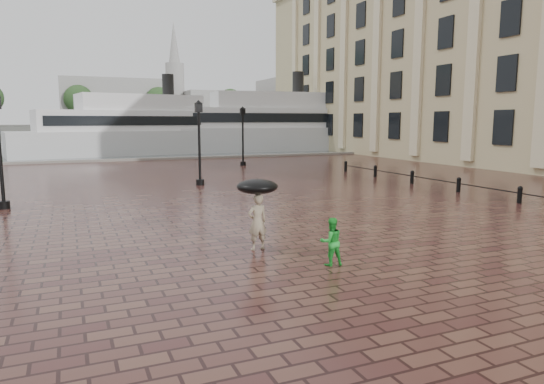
% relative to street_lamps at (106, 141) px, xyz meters
% --- Properties ---
extents(ground, '(300.00, 300.00, 0.00)m').
position_rel_street_lamps_xyz_m(ground, '(1.50, -17.50, -2.33)').
color(ground, '#391B1A').
rests_on(ground, ground).
extents(harbour_water, '(240.00, 240.00, 0.00)m').
position_rel_street_lamps_xyz_m(harbour_water, '(1.50, 74.50, -2.33)').
color(harbour_water, '#444E52').
rests_on(harbour_water, ground).
extents(quay_edge, '(80.00, 0.60, 0.30)m').
position_rel_street_lamps_xyz_m(quay_edge, '(1.50, 14.50, -2.33)').
color(quay_edge, slate).
rests_on(quay_edge, ground).
extents(far_shore, '(300.00, 60.00, 2.00)m').
position_rel_street_lamps_xyz_m(far_shore, '(1.50, 142.50, -1.33)').
color(far_shore, '#4C4C47').
rests_on(far_shore, ground).
extents(distant_skyline, '(102.50, 22.00, 33.00)m').
position_rel_street_lamps_xyz_m(distant_skyline, '(49.64, 132.50, 7.13)').
color(distant_skyline, gray).
rests_on(distant_skyline, ground).
extents(far_trees, '(188.00, 8.00, 13.50)m').
position_rel_street_lamps_xyz_m(far_trees, '(1.50, 120.50, 7.09)').
color(far_trees, '#2D2119').
rests_on(far_trees, ground).
extents(bollard_row, '(0.22, 21.22, 0.73)m').
position_rel_street_lamps_xyz_m(bollard_row, '(15.50, -11.00, -1.93)').
color(bollard_row, black).
rests_on(bollard_row, ground).
extents(street_lamps, '(21.44, 14.44, 4.40)m').
position_rel_street_lamps_xyz_m(street_lamps, '(0.00, 0.00, 0.00)').
color(street_lamps, black).
rests_on(street_lamps, ground).
extents(adult_pedestrian, '(0.59, 0.42, 1.53)m').
position_rel_street_lamps_xyz_m(adult_pedestrian, '(2.56, -17.19, -1.56)').
color(adult_pedestrian, gray).
rests_on(adult_pedestrian, ground).
extents(child_pedestrian, '(0.61, 0.49, 1.17)m').
position_rel_street_lamps_xyz_m(child_pedestrian, '(3.68, -19.20, -1.74)').
color(child_pedestrian, green).
rests_on(child_pedestrian, ground).
extents(ferry_near, '(26.03, 10.04, 8.33)m').
position_rel_street_lamps_xyz_m(ferry_near, '(5.15, 23.09, 0.18)').
color(ferry_near, beige).
rests_on(ferry_near, ground).
extents(ferry_far, '(28.23, 9.02, 9.11)m').
position_rel_street_lamps_xyz_m(ferry_far, '(19.94, 23.39, 0.41)').
color(ferry_far, beige).
rests_on(ferry_far, ground).
extents(umbrella, '(1.10, 1.10, 1.10)m').
position_rel_street_lamps_xyz_m(umbrella, '(2.56, -17.19, -0.60)').
color(umbrella, black).
rests_on(umbrella, ground).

